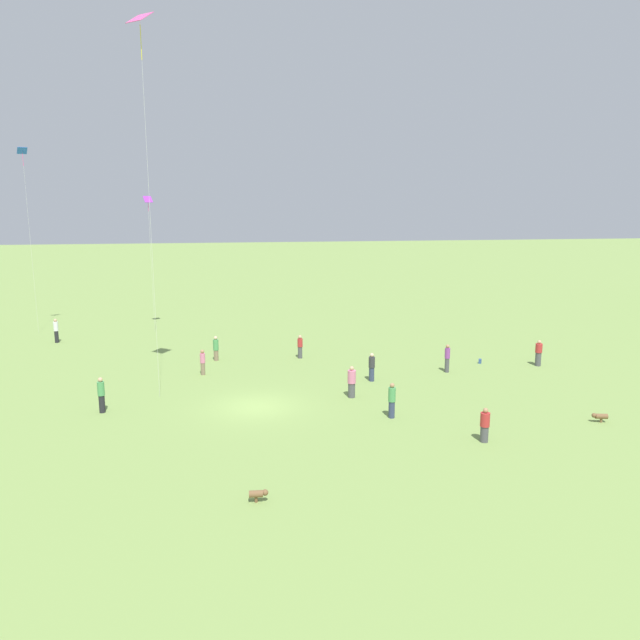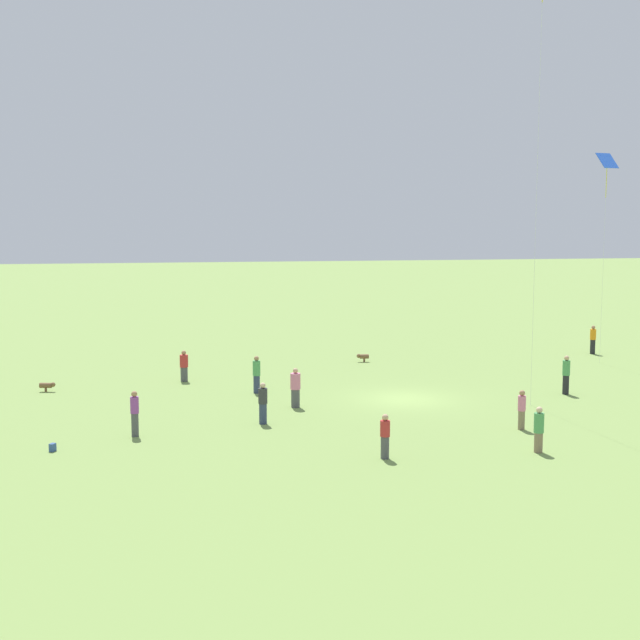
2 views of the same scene
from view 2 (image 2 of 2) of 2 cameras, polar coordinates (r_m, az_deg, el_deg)
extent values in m
plane|color=#7A994C|center=(42.95, 5.48, -5.07)|extent=(240.00, 240.00, 0.00)
cylinder|color=#4C4C51|center=(40.95, -1.58, -5.03)|extent=(0.48, 0.48, 0.84)
cylinder|color=pink|center=(40.79, -1.58, -3.94)|extent=(0.56, 0.56, 0.74)
sphere|color=tan|center=(40.70, -1.59, -3.26)|extent=(0.24, 0.24, 0.24)
cylinder|color=#232328|center=(58.75, 17.05, -1.65)|extent=(0.44, 0.44, 0.91)
cylinder|color=orange|center=(58.65, 17.08, -0.89)|extent=(0.52, 0.52, 0.66)
sphere|color=#A87A56|center=(58.59, 17.09, -0.45)|extent=(0.24, 0.24, 0.24)
cylinder|color=#4C4C51|center=(47.67, -8.69, -3.45)|extent=(0.51, 0.51, 0.77)
cylinder|color=#B72D2D|center=(47.55, -8.70, -2.61)|extent=(0.60, 0.60, 0.65)
sphere|color=#A87A56|center=(47.48, -8.71, -2.08)|extent=(0.24, 0.24, 0.24)
cylinder|color=#333D5B|center=(37.87, -3.67, -6.01)|extent=(0.46, 0.46, 0.87)
cylinder|color=#333338|center=(37.70, -3.68, -4.87)|extent=(0.54, 0.54, 0.66)
sphere|color=beige|center=(37.62, -3.68, -4.20)|extent=(0.24, 0.24, 0.24)
cylinder|color=#4C4C51|center=(32.69, 4.18, -8.14)|extent=(0.38, 0.38, 0.83)
cylinder|color=#B72D2D|center=(32.52, 4.19, -6.94)|extent=(0.44, 0.44, 0.58)
sphere|color=tan|center=(32.42, 4.19, -6.23)|extent=(0.24, 0.24, 0.24)
cylinder|color=#847056|center=(37.75, 12.77, -6.27)|extent=(0.28, 0.28, 0.79)
cylinder|color=pink|center=(37.60, 12.79, -5.22)|extent=(0.33, 0.33, 0.62)
sphere|color=#A87A56|center=(37.51, 12.81, -4.58)|extent=(0.24, 0.24, 0.24)
cylinder|color=#333D5B|center=(44.21, -4.07, -4.13)|extent=(0.36, 0.36, 0.88)
cylinder|color=#4C9956|center=(44.06, -4.08, -3.09)|extent=(0.42, 0.42, 0.74)
sphere|color=#A87A56|center=(43.98, -4.09, -2.47)|extent=(0.24, 0.24, 0.24)
cylinder|color=#232328|center=(45.45, 15.45, -4.02)|extent=(0.36, 0.36, 0.94)
cylinder|color=#4C9956|center=(45.31, 15.49, -2.97)|extent=(0.42, 0.42, 0.74)
sphere|color=tan|center=(45.23, 15.51, -2.36)|extent=(0.24, 0.24, 0.24)
cylinder|color=#847056|center=(34.41, 13.80, -7.62)|extent=(0.45, 0.45, 0.75)
cylinder|color=#4C9956|center=(34.24, 13.84, -6.41)|extent=(0.53, 0.53, 0.74)
sphere|color=beige|center=(34.13, 13.86, -5.61)|extent=(0.24, 0.24, 0.24)
cylinder|color=#4C4C51|center=(36.48, -11.76, -6.58)|extent=(0.30, 0.30, 0.94)
cylinder|color=purple|center=(36.30, -11.79, -5.35)|extent=(0.35, 0.35, 0.66)
sphere|color=#A87A56|center=(36.21, -11.80, -4.65)|extent=(0.24, 0.24, 0.24)
cube|color=blue|center=(54.78, 17.90, 9.68)|extent=(1.10, 1.35, 0.90)
cylinder|color=yellow|center=(54.72, 17.86, 8.40)|extent=(0.04, 0.04, 1.76)
cylinder|color=silver|center=(54.78, 17.67, 3.49)|extent=(0.01, 0.01, 11.86)
cylinder|color=silver|center=(41.63, 13.71, 8.29)|extent=(0.01, 0.01, 20.06)
cylinder|color=brown|center=(53.26, 2.85, -2.35)|extent=(0.29, 0.53, 0.27)
sphere|color=brown|center=(53.19, 2.49, -2.31)|extent=(0.24, 0.24, 0.24)
cylinder|color=brown|center=(53.30, 2.85, -2.59)|extent=(0.12, 0.12, 0.20)
cylinder|color=brown|center=(46.50, -17.15, -4.02)|extent=(0.38, 0.63, 0.26)
sphere|color=brown|center=(46.37, -16.72, -3.99)|extent=(0.24, 0.24, 0.24)
cylinder|color=brown|center=(46.54, -17.14, -4.29)|extent=(0.12, 0.12, 0.19)
cube|color=#33518C|center=(35.08, -16.74, -7.81)|extent=(0.30, 0.27, 0.30)
camera|label=1|loc=(73.96, -0.36, 8.77)|focal=35.00mm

